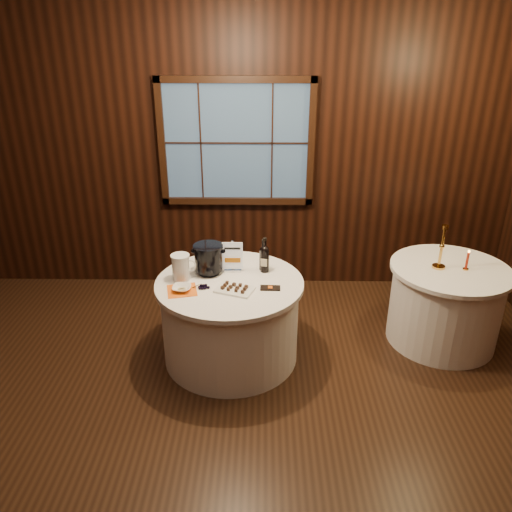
{
  "coord_description": "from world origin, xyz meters",
  "views": [
    {
      "loc": [
        0.29,
        -2.8,
        2.75
      ],
      "look_at": [
        0.23,
        0.9,
        1.06
      ],
      "focal_mm": 35.0,
      "sensor_mm": 36.0,
      "label": 1
    }
  ],
  "objects_px": {
    "ice_bucket": "(209,258)",
    "brass_candlestick": "(441,253)",
    "grape_bunch": "(204,287)",
    "red_candle": "(467,262)",
    "main_table": "(230,319)",
    "port_bottle_left": "(263,257)",
    "sign_stand": "(233,261)",
    "chocolate_box": "(270,288)",
    "chocolate_plate": "(235,289)",
    "cracker_bowl": "(182,288)",
    "glass_pitcher": "(181,267)",
    "port_bottle_right": "(265,257)",
    "side_table": "(445,304)"
  },
  "relations": [
    {
      "from": "ice_bucket",
      "to": "brass_candlestick",
      "type": "relative_size",
      "value": 0.65
    },
    {
      "from": "grape_bunch",
      "to": "red_candle",
      "type": "height_order",
      "value": "red_candle"
    },
    {
      "from": "main_table",
      "to": "port_bottle_left",
      "type": "height_order",
      "value": "port_bottle_left"
    },
    {
      "from": "brass_candlestick",
      "to": "red_candle",
      "type": "xyz_separation_m",
      "value": [
        0.23,
        -0.04,
        -0.07
      ]
    },
    {
      "from": "ice_bucket",
      "to": "sign_stand",
      "type": "bearing_deg",
      "value": 11.67
    },
    {
      "from": "main_table",
      "to": "chocolate_box",
      "type": "relative_size",
      "value": 7.66
    },
    {
      "from": "chocolate_plate",
      "to": "brass_candlestick",
      "type": "xyz_separation_m",
      "value": [
        1.83,
        0.46,
        0.13
      ]
    },
    {
      "from": "chocolate_box",
      "to": "red_candle",
      "type": "relative_size",
      "value": 0.87
    },
    {
      "from": "brass_candlestick",
      "to": "cracker_bowl",
      "type": "bearing_deg",
      "value": -168.28
    },
    {
      "from": "sign_stand",
      "to": "ice_bucket",
      "type": "relative_size",
      "value": 1.08
    },
    {
      "from": "cracker_bowl",
      "to": "red_candle",
      "type": "xyz_separation_m",
      "value": [
        2.5,
        0.43,
        0.05
      ]
    },
    {
      "from": "ice_bucket",
      "to": "chocolate_plate",
      "type": "bearing_deg",
      "value": -52.88
    },
    {
      "from": "sign_stand",
      "to": "port_bottle_left",
      "type": "relative_size",
      "value": 1.0
    },
    {
      "from": "chocolate_box",
      "to": "glass_pitcher",
      "type": "distance_m",
      "value": 0.79
    },
    {
      "from": "chocolate_plate",
      "to": "grape_bunch",
      "type": "xyz_separation_m",
      "value": [
        -0.26,
        0.03,
        0.0
      ]
    },
    {
      "from": "sign_stand",
      "to": "glass_pitcher",
      "type": "relative_size",
      "value": 1.25
    },
    {
      "from": "brass_candlestick",
      "to": "red_candle",
      "type": "relative_size",
      "value": 2.14
    },
    {
      "from": "chocolate_plate",
      "to": "cracker_bowl",
      "type": "distance_m",
      "value": 0.44
    },
    {
      "from": "port_bottle_right",
      "to": "cracker_bowl",
      "type": "relative_size",
      "value": 2.09
    },
    {
      "from": "glass_pitcher",
      "to": "red_candle",
      "type": "xyz_separation_m",
      "value": [
        2.53,
        0.23,
        -0.04
      ]
    },
    {
      "from": "ice_bucket",
      "to": "grape_bunch",
      "type": "height_order",
      "value": "ice_bucket"
    },
    {
      "from": "side_table",
      "to": "chocolate_box",
      "type": "distance_m",
      "value": 1.75
    },
    {
      "from": "chocolate_plate",
      "to": "ice_bucket",
      "type": "bearing_deg",
      "value": 127.12
    },
    {
      "from": "grape_bunch",
      "to": "cracker_bowl",
      "type": "relative_size",
      "value": 0.99
    },
    {
      "from": "sign_stand",
      "to": "main_table",
      "type": "bearing_deg",
      "value": -95.45
    },
    {
      "from": "ice_bucket",
      "to": "glass_pitcher",
      "type": "bearing_deg",
      "value": -150.29
    },
    {
      "from": "ice_bucket",
      "to": "red_candle",
      "type": "relative_size",
      "value": 1.39
    },
    {
      "from": "main_table",
      "to": "cracker_bowl",
      "type": "xyz_separation_m",
      "value": [
        -0.38,
        -0.17,
        0.41
      ]
    },
    {
      "from": "chocolate_plate",
      "to": "chocolate_box",
      "type": "height_order",
      "value": "chocolate_plate"
    },
    {
      "from": "cracker_bowl",
      "to": "brass_candlestick",
      "type": "relative_size",
      "value": 0.37
    },
    {
      "from": "main_table",
      "to": "chocolate_box",
      "type": "xyz_separation_m",
      "value": [
        0.35,
        -0.13,
        0.39
      ]
    },
    {
      "from": "red_candle",
      "to": "cracker_bowl",
      "type": "bearing_deg",
      "value": -170.2
    },
    {
      "from": "ice_bucket",
      "to": "chocolate_plate",
      "type": "relative_size",
      "value": 0.75
    },
    {
      "from": "cracker_bowl",
      "to": "brass_candlestick",
      "type": "distance_m",
      "value": 2.32
    },
    {
      "from": "port_bottle_left",
      "to": "red_candle",
      "type": "distance_m",
      "value": 1.82
    },
    {
      "from": "ice_bucket",
      "to": "cracker_bowl",
      "type": "relative_size",
      "value": 1.73
    },
    {
      "from": "port_bottle_right",
      "to": "cracker_bowl",
      "type": "xyz_separation_m",
      "value": [
        -0.69,
        -0.37,
        -0.12
      ]
    },
    {
      "from": "port_bottle_left",
      "to": "grape_bunch",
      "type": "relative_size",
      "value": 1.89
    },
    {
      "from": "port_bottle_right",
      "to": "chocolate_plate",
      "type": "height_order",
      "value": "port_bottle_right"
    },
    {
      "from": "main_table",
      "to": "port_bottle_right",
      "type": "bearing_deg",
      "value": 33.01
    },
    {
      "from": "main_table",
      "to": "red_candle",
      "type": "relative_size",
      "value": 6.65
    },
    {
      "from": "port_bottle_right",
      "to": "ice_bucket",
      "type": "distance_m",
      "value": 0.49
    },
    {
      "from": "grape_bunch",
      "to": "cracker_bowl",
      "type": "distance_m",
      "value": 0.18
    },
    {
      "from": "main_table",
      "to": "cracker_bowl",
      "type": "relative_size",
      "value": 8.31
    },
    {
      "from": "ice_bucket",
      "to": "chocolate_box",
      "type": "bearing_deg",
      "value": -27.99
    },
    {
      "from": "ice_bucket",
      "to": "cracker_bowl",
      "type": "distance_m",
      "value": 0.4
    },
    {
      "from": "sign_stand",
      "to": "side_table",
      "type": "bearing_deg",
      "value": 2.58
    },
    {
      "from": "side_table",
      "to": "grape_bunch",
      "type": "relative_size",
      "value": 7.05
    },
    {
      "from": "chocolate_plate",
      "to": "port_bottle_right",
      "type": "bearing_deg",
      "value": 55.67
    },
    {
      "from": "red_candle",
      "to": "port_bottle_left",
      "type": "bearing_deg",
      "value": -179.35
    }
  ]
}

